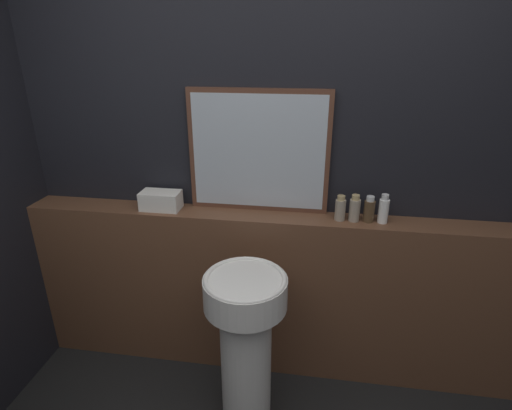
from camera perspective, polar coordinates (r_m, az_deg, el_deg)
The scene contains 9 objects.
wall_back at distance 2.17m, azimuth 3.09°, elevation 5.94°, with size 8.00×0.06×2.50m.
vanity_counter at distance 2.39m, azimuth 2.39°, elevation -12.54°, with size 2.79×0.19×1.00m.
pedestal_sink at distance 2.05m, azimuth -1.47°, elevation -18.60°, with size 0.39×0.39×0.87m.
mirror at distance 2.12m, azimuth 0.35°, elevation 7.57°, with size 0.75×0.03×0.65m.
towel_stack at distance 2.27m, azimuth -13.43°, elevation 0.64°, with size 0.22×0.12×0.10m.
shampoo_bottle at distance 2.11m, azimuth 11.95°, elevation -0.53°, with size 0.05×0.05×0.13m.
conditioner_bottle at distance 2.12m, azimuth 13.91°, elevation -0.55°, with size 0.06×0.06×0.14m.
lotion_bottle at distance 2.13m, azimuth 15.86°, elevation -0.69°, with size 0.06×0.06×0.14m.
body_wash_bottle at distance 2.14m, azimuth 17.76°, elevation -0.64°, with size 0.05×0.05×0.15m.
Camera 1 is at (0.20, -0.55, 1.86)m, focal length 28.00 mm.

